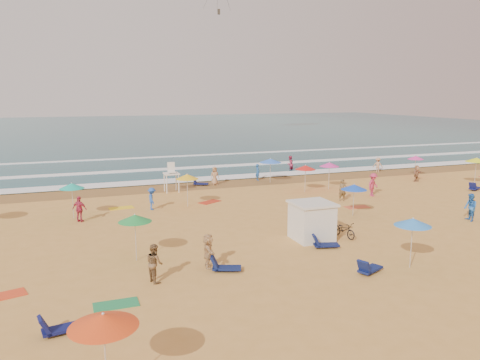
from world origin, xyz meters
name	(u,v)px	position (x,y,z in m)	size (l,w,h in m)	color
ground	(271,218)	(0.00, 0.00, 0.00)	(220.00, 220.00, 0.00)	gold
ocean	(123,129)	(0.00, 84.00, 0.00)	(220.00, 140.00, 0.18)	#0C4756
wet_sand	(214,184)	(0.00, 12.50, 0.01)	(220.00, 220.00, 0.00)	olive
surf_foam	(190,169)	(0.00, 21.32, 0.10)	(200.00, 18.70, 0.05)	white
cabana	(312,222)	(0.29, -4.95, 1.00)	(2.00, 2.00, 2.00)	silver
cabana_roof	(312,203)	(0.29, -4.95, 2.06)	(2.20, 2.20, 0.12)	silver
bicycle	(344,230)	(2.19, -5.25, 0.45)	(0.59, 1.70, 0.89)	black
lifeguard_stand	(171,180)	(-4.32, 10.48, 1.05)	(1.20, 1.20, 2.10)	white
beach_umbrellas	(306,183)	(2.56, 0.09, 2.14)	(58.37, 30.52, 0.80)	#3387E6
loungers	(385,217)	(6.80, -2.84, 0.17)	(43.89, 24.55, 0.34)	#0F134B
towels	(298,223)	(1.05, -1.84, 0.01)	(49.41, 21.33, 0.03)	red
beachgoers	(260,193)	(0.89, 3.89, 0.82)	(46.43, 26.23, 2.12)	tan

